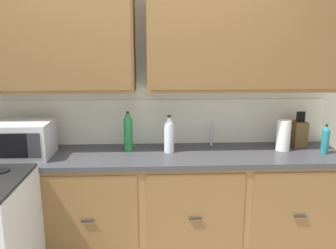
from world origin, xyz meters
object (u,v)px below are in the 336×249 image
microwave (21,139)px  bottle_teal (325,139)px  paper_towel_roll (283,135)px  knife_block (299,133)px  bottle_green (128,132)px  bottle_clear (169,134)px

microwave → bottle_teal: (2.45, -0.04, -0.02)m
paper_towel_roll → microwave: bearing=-178.1°
paper_towel_roll → knife_block: bearing=32.7°
microwave → bottle_green: bearing=8.0°
microwave → paper_towel_roll: 2.15m
paper_towel_roll → bottle_clear: bearing=-179.4°
paper_towel_roll → bottle_teal: paper_towel_roll is taller
knife_block → bottle_green: (-1.49, -0.07, 0.05)m
bottle_clear → bottle_teal: bearing=-4.4°
microwave → bottle_green: bottle_green is taller
paper_towel_roll → bottle_green: (-1.30, 0.05, 0.03)m
bottle_clear → bottle_green: bearing=170.4°
microwave → bottle_green: size_ratio=1.43×
microwave → knife_block: bearing=4.7°
knife_block → bottle_clear: bearing=-173.6°
knife_block → bottle_green: size_ratio=0.93×
knife_block → paper_towel_roll: 0.22m
knife_block → bottle_green: bearing=-177.3°
knife_block → bottle_green: bottle_green is taller
knife_block → bottle_clear: bottle_clear is taller
microwave → knife_block: knife_block is taller
bottle_green → bottle_teal: bottle_green is taller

